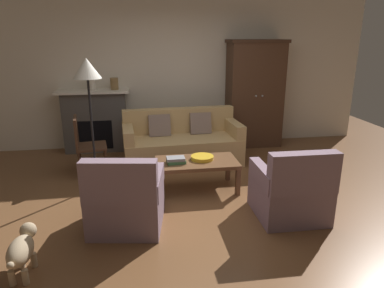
{
  "coord_description": "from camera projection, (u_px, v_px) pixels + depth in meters",
  "views": [
    {
      "loc": [
        -0.76,
        -4.08,
        2.05
      ],
      "look_at": [
        -0.03,
        0.66,
        0.55
      ],
      "focal_mm": 32.77,
      "sensor_mm": 36.0,
      "label": 1
    }
  ],
  "objects": [
    {
      "name": "coffee_table",
      "position": [
        197.0,
        164.0,
        4.76
      ],
      "size": [
        1.1,
        0.6,
        0.42
      ],
      "color": "brown",
      "rests_on": "ground"
    },
    {
      "name": "couch",
      "position": [
        182.0,
        143.0,
        5.85
      ],
      "size": [
        1.96,
        0.96,
        0.86
      ],
      "color": "tan",
      "rests_on": "ground"
    },
    {
      "name": "armchair_near_right",
      "position": [
        291.0,
        192.0,
        4.04
      ],
      "size": [
        0.79,
        0.78,
        0.88
      ],
      "color": "gray",
      "rests_on": "ground"
    },
    {
      "name": "fruit_bowl",
      "position": [
        202.0,
        158.0,
        4.79
      ],
      "size": [
        0.31,
        0.31,
        0.05
      ],
      "primitive_type": "cylinder",
      "color": "gold",
      "rests_on": "coffee_table"
    },
    {
      "name": "book_stack",
      "position": [
        176.0,
        160.0,
        4.65
      ],
      "size": [
        0.25,
        0.19,
        0.08
      ],
      "color": "#427A4C",
      "rests_on": "coffee_table"
    },
    {
      "name": "ground_plane",
      "position": [
        202.0,
        199.0,
        4.57
      ],
      "size": [
        9.6,
        9.6,
        0.0
      ],
      "primitive_type": "plane",
      "color": "brown"
    },
    {
      "name": "fireplace",
      "position": [
        95.0,
        120.0,
        6.35
      ],
      "size": [
        1.26,
        0.48,
        1.12
      ],
      "color": "#4C4947",
      "rests_on": "ground"
    },
    {
      "name": "mantel_vase_cream",
      "position": [
        92.0,
        82.0,
        6.12
      ],
      "size": [
        0.11,
        0.11,
        0.3
      ],
      "primitive_type": "cylinder",
      "color": "beige",
      "rests_on": "fireplace"
    },
    {
      "name": "armoire",
      "position": [
        254.0,
        94.0,
        6.58
      ],
      "size": [
        1.06,
        0.57,
        1.97
      ],
      "color": "#472D1E",
      "rests_on": "ground"
    },
    {
      "name": "dog",
      "position": [
        22.0,
        249.0,
        3.08
      ],
      "size": [
        0.21,
        0.57,
        0.39
      ],
      "color": "tan",
      "rests_on": "ground"
    },
    {
      "name": "side_chair_wooden",
      "position": [
        85.0,
        142.0,
        5.26
      ],
      "size": [
        0.5,
        0.5,
        0.9
      ],
      "color": "#472D1E",
      "rests_on": "ground"
    },
    {
      "name": "mantel_vase_bronze",
      "position": [
        114.0,
        84.0,
        6.19
      ],
      "size": [
        0.14,
        0.14,
        0.21
      ],
      "primitive_type": "cylinder",
      "color": "olive",
      "rests_on": "fireplace"
    },
    {
      "name": "floor_lamp",
      "position": [
        87.0,
        77.0,
        4.47
      ],
      "size": [
        0.36,
        0.36,
        1.78
      ],
      "color": "black",
      "rests_on": "ground"
    },
    {
      "name": "back_wall",
      "position": [
        178.0,
        71.0,
        6.56
      ],
      "size": [
        7.2,
        0.1,
        2.8
      ],
      "primitive_type": "cube",
      "color": "silver",
      "rests_on": "ground"
    },
    {
      "name": "armchair_near_left",
      "position": [
        126.0,
        201.0,
        3.82
      ],
      "size": [
        0.88,
        0.88,
        0.88
      ],
      "color": "gray",
      "rests_on": "ground"
    }
  ]
}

